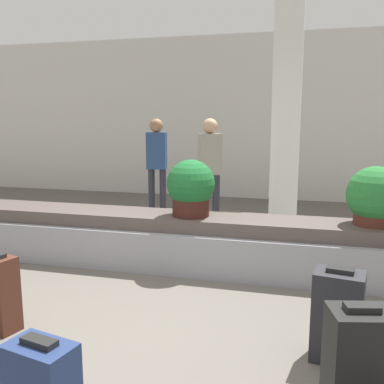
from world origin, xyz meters
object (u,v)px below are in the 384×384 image
Objects in this scene: potted_plant_0 at (191,188)px; potted_plant_1 at (376,197)px; suitcase_3 at (0,294)px; traveler_1 at (157,158)px; suitcase_4 at (337,316)px; traveler_0 at (210,163)px; pillar at (286,117)px.

potted_plant_1 is at bearing 1.82° from potted_plant_0.
potted_plant_0 is at bearing -178.18° from potted_plant_1.
suitcase_3 is at bearing -148.24° from potted_plant_1.
suitcase_4 is at bearing -62.84° from traveler_1.
suitcase_3 is at bearing -164.51° from suitcase_4.
potted_plant_0 is 0.37× the size of traveler_0.
suitcase_3 is 2.07m from potted_plant_0.
pillar is 3.36m from suitcase_4.
traveler_0 reaches higher than potted_plant_0.
potted_plant_1 is at bearing 107.58° from traveler_0.
pillar is 1.33m from traveler_0.
pillar is 4.01m from suitcase_3.
traveler_0 is at bearing -33.27° from traveler_1.
suitcase_3 is 0.95× the size of suitcase_4.
traveler_0 is (-1.10, 0.35, -0.66)m from pillar.
potted_plant_0 is at bearing 73.33° from suitcase_3.
potted_plant_0 is 1.93m from traveler_0.
potted_plant_1 is (0.42, 1.55, 0.53)m from suitcase_4.
suitcase_3 is at bearing 47.52° from traveler_0.
potted_plant_1 is 2.75m from traveler_0.
potted_plant_0 reaches higher than suitcase_4.
potted_plant_0 is at bearing 66.54° from traveler_0.
suitcase_4 is at bearing 19.49° from suitcase_3.
potted_plant_1 reaches higher than suitcase_4.
suitcase_3 is 1.06× the size of potted_plant_1.
traveler_1 is at bearing 116.64° from potted_plant_0.
pillar is at bearing 132.75° from traveler_0.
traveler_0 is at bearing 91.80° from suitcase_3.
suitcase_3 is 1.02× the size of potted_plant_0.
potted_plant_0 is at bearing -69.77° from traveler_1.
pillar is 2.37m from traveler_1.
traveler_0 is at bearing 125.59° from suitcase_4.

